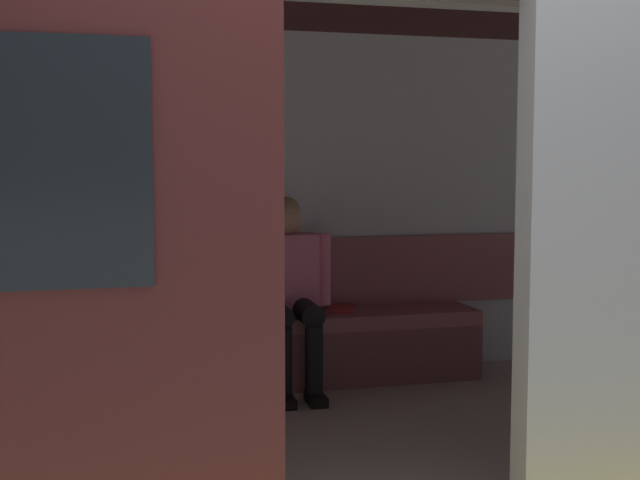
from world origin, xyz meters
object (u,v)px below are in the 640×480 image
train_car (306,130)px  person_seated (288,281)px  grab_pole_door (272,236)px  bench_seat (274,333)px  handbag (219,304)px  book (343,308)px

train_car → person_seated: size_ratio=5.46×
train_car → grab_pole_door: 0.96m
bench_seat → person_seated: person_seated is taller
bench_seat → person_seated: (-0.08, 0.05, 0.33)m
handbag → book: (-0.79, -0.04, -0.07)m
handbag → book: handbag is taller
bench_seat → book: 0.48m
handbag → grab_pole_door: bearing=88.3°
grab_pole_door → bench_seat: bearing=-101.7°
train_car → book: bearing=-114.6°
person_seated → handbag: size_ratio=4.51×
book → grab_pole_door: 2.19m
train_car → person_seated: bearing=-97.6°
train_car → person_seated: train_car is taller
grab_pole_door → book: bearing=-113.8°
book → handbag: bearing=20.6°
train_car → bench_seat: 1.58m
train_car → handbag: 1.50m
handbag → bench_seat: bearing=172.3°
person_seated → grab_pole_door: size_ratio=0.54×
train_car → person_seated: (-0.13, -0.99, -0.86)m
train_car → book: 1.64m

